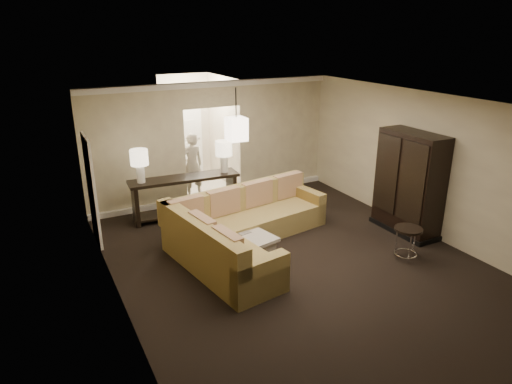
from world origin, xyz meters
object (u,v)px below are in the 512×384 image
sectional_sofa (243,229)px  person (192,162)px  coffee_table (240,247)px  console_table (185,193)px  armoire (409,185)px  drink_table (408,237)px

sectional_sofa → person: bearing=78.4°
coffee_table → person: bearing=84.4°
console_table → sectional_sofa: bearing=-73.9°
coffee_table → sectional_sofa: bearing=57.3°
armoire → drink_table: (-0.86, -0.92, -0.55)m
armoire → sectional_sofa: bearing=166.1°
person → sectional_sofa: bearing=78.4°
coffee_table → drink_table: drink_table is taller
sectional_sofa → console_table: (-0.43, 1.98, 0.15)m
console_table → armoire: bearing=-33.1°
coffee_table → armoire: size_ratio=0.60×
coffee_table → console_table: size_ratio=0.51×
drink_table → person: bearing=115.3°
sectional_sofa → drink_table: (2.42, -1.74, 0.04)m
console_table → person: size_ratio=1.36×
console_table → drink_table: 4.68m
console_table → person: bearing=66.5°
sectional_sofa → armoire: bearing=-23.0°
console_table → drink_table: bearing=-48.7°
coffee_table → armoire: 3.59m
drink_table → sectional_sofa: bearing=144.3°
armoire → drink_table: armoire is taller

